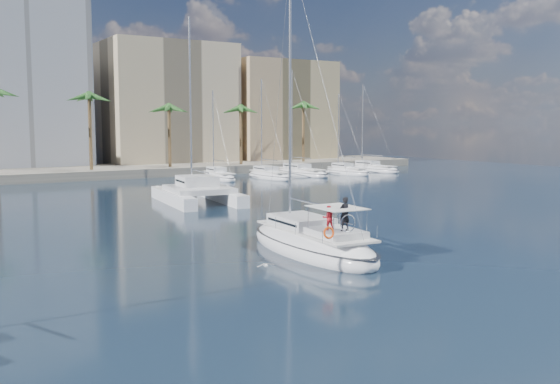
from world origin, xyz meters
TOP-DOWN VIEW (x-y plane):
  - ground at (0.00, 0.00)m, footprint 160.00×160.00m
  - quay at (0.00, 61.00)m, footprint 120.00×14.00m
  - building_beige at (22.00, 70.00)m, footprint 20.00×14.00m
  - building_tan_right at (42.00, 68.00)m, footprint 18.00×12.00m
  - palm_centre at (0.00, 57.00)m, footprint 3.60×3.60m
  - palm_right at (34.00, 57.00)m, footprint 3.60×3.60m
  - main_sloop at (3.94, 2.48)m, footprint 4.64×12.33m
  - catamaran at (7.76, 26.59)m, footprint 7.30×12.40m
  - seagull at (-0.55, 0.00)m, footprint 1.00×0.43m
  - moored_yacht_a at (20.00, 47.00)m, footprint 3.37×9.52m
  - moored_yacht_b at (26.50, 45.00)m, footprint 3.32×10.83m
  - moored_yacht_c at (33.00, 47.00)m, footprint 3.98×12.33m
  - moored_yacht_d at (39.50, 45.00)m, footprint 3.52×9.55m
  - moored_yacht_e at (46.00, 47.00)m, footprint 4.61×11.11m

SIDE VIEW (x-z plane):
  - ground at x=0.00m, z-range 0.00..0.00m
  - moored_yacht_a at x=20.00m, z-range -5.95..5.95m
  - moored_yacht_b at x=26.50m, z-range -6.86..6.86m
  - moored_yacht_c at x=33.00m, z-range -7.77..7.77m
  - moored_yacht_d at x=39.50m, z-range -5.95..5.95m
  - moored_yacht_e at x=46.00m, z-range -6.86..6.86m
  - seagull at x=-0.55m, z-range 0.21..0.40m
  - main_sloop at x=3.94m, z-range -8.44..9.52m
  - quay at x=0.00m, z-range 0.00..1.20m
  - catamaran at x=7.76m, z-range -7.45..9.73m
  - building_tan_right at x=42.00m, z-range 0.00..18.00m
  - building_beige at x=22.00m, z-range 0.00..20.00m
  - palm_centre at x=0.00m, z-range 4.13..16.43m
  - palm_right at x=34.00m, z-range 4.13..16.43m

